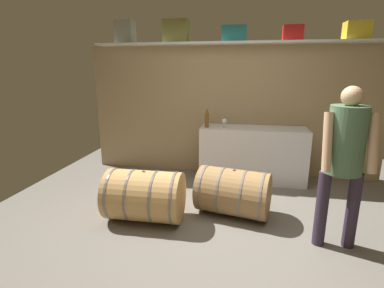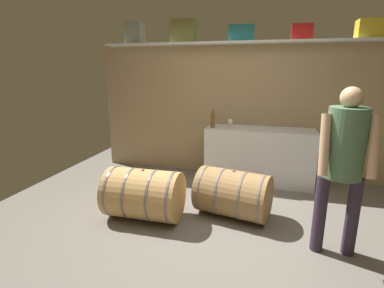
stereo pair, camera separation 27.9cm
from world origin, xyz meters
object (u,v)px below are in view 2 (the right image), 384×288
(toolcase_grey, at_px, (135,33))
(wine_glass, at_px, (230,122))
(wine_barrel_near, at_px, (144,194))
(wine_bottle_amber, at_px, (213,119))
(toolcase_olive, at_px, (184,31))
(toolcase_teal, at_px, (242,33))
(toolcase_red, at_px, (302,32))
(wine_barrel_far, at_px, (233,193))
(work_cabinet, at_px, (259,156))
(winemaker_pouring, at_px, (344,156))
(toolcase_yellow, at_px, (370,29))

(toolcase_grey, distance_m, wine_glass, 2.20)
(wine_barrel_near, bearing_deg, wine_bottle_amber, 69.26)
(toolcase_olive, bearing_deg, wine_glass, -13.58)
(toolcase_teal, xyz_separation_m, toolcase_red, (0.87, 0.00, -0.01))
(toolcase_olive, bearing_deg, wine_barrel_far, -50.73)
(toolcase_grey, distance_m, wine_barrel_near, 2.85)
(work_cabinet, distance_m, wine_barrel_near, 2.04)
(wine_bottle_amber, xyz_separation_m, winemaker_pouring, (1.55, -1.65, -0.01))
(toolcase_red, relative_size, wine_barrel_near, 0.32)
(toolcase_grey, xyz_separation_m, toolcase_red, (2.66, 0.00, -0.06))
(wine_barrel_far, xyz_separation_m, winemaker_pouring, (1.06, -0.50, 0.71))
(wine_barrel_near, bearing_deg, winemaker_pouring, -5.06)
(toolcase_red, height_order, wine_bottle_amber, toolcase_red)
(toolcase_red, bearing_deg, winemaker_pouring, -80.05)
(toolcase_olive, bearing_deg, winemaker_pouring, -39.33)
(wine_bottle_amber, relative_size, wine_glass, 1.99)
(toolcase_grey, height_order, toolcase_yellow, toolcase_grey)
(winemaker_pouring, bearing_deg, toolcase_yellow, -108.70)
(toolcase_olive, xyz_separation_m, toolcase_red, (1.79, 0.00, -0.06))
(wine_bottle_amber, bearing_deg, toolcase_red, 13.24)
(toolcase_olive, relative_size, wine_bottle_amber, 1.36)
(toolcase_olive, bearing_deg, toolcase_teal, 3.45)
(toolcase_yellow, bearing_deg, toolcase_grey, -179.41)
(toolcase_teal, distance_m, winemaker_pouring, 2.62)
(toolcase_grey, height_order, work_cabinet, toolcase_grey)
(toolcase_olive, distance_m, wine_glass, 1.63)
(wine_barrel_near, bearing_deg, toolcase_grey, 115.66)
(wine_glass, bearing_deg, wine_barrel_near, -118.54)
(toolcase_teal, xyz_separation_m, wine_bottle_amber, (-0.37, -0.29, -1.30))
(wine_glass, bearing_deg, toolcase_olive, 162.97)
(toolcase_grey, distance_m, toolcase_red, 2.66)
(toolcase_teal, height_order, wine_barrel_near, toolcase_teal)
(winemaker_pouring, bearing_deg, work_cabinet, -67.33)
(toolcase_yellow, height_order, wine_barrel_near, toolcase_yellow)
(wine_bottle_amber, bearing_deg, toolcase_yellow, 7.83)
(toolcase_red, relative_size, wine_barrel_far, 0.30)
(toolcase_olive, bearing_deg, wine_barrel_near, -86.64)
(work_cabinet, xyz_separation_m, wine_bottle_amber, (-0.74, -0.10, 0.57))
(wine_bottle_amber, bearing_deg, toolcase_teal, 38.27)
(toolcase_grey, xyz_separation_m, toolcase_teal, (1.78, 0.00, -0.06))
(toolcase_grey, relative_size, wine_barrel_near, 0.39)
(toolcase_grey, bearing_deg, toolcase_teal, -1.96)
(wine_glass, distance_m, wine_barrel_near, 1.85)
(wine_glass, bearing_deg, work_cabinet, 7.83)
(toolcase_teal, relative_size, wine_barrel_near, 0.42)
(toolcase_teal, relative_size, work_cabinet, 0.23)
(toolcase_grey, height_order, toolcase_teal, toolcase_grey)
(toolcase_olive, xyz_separation_m, wine_bottle_amber, (0.55, -0.29, -1.36))
(toolcase_teal, relative_size, wine_barrel_far, 0.39)
(toolcase_teal, bearing_deg, wine_glass, -112.13)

